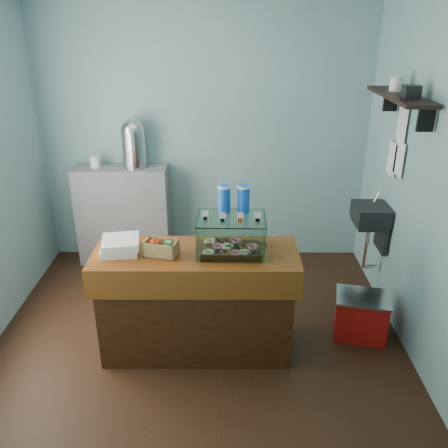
{
  "coord_description": "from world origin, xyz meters",
  "views": [
    {
      "loc": [
        0.24,
        -3.51,
        2.58
      ],
      "look_at": [
        0.22,
        -0.15,
        1.1
      ],
      "focal_mm": 38.0,
      "sensor_mm": 36.0,
      "label": 1
    }
  ],
  "objects_px": {
    "display_case": "(231,232)",
    "coffee_urn": "(133,142)",
    "red_cooler": "(361,316)",
    "counter": "(197,301)"
  },
  "relations": [
    {
      "from": "display_case",
      "to": "coffee_urn",
      "type": "xyz_separation_m",
      "value": [
        -1.01,
        1.55,
        0.31
      ]
    },
    {
      "from": "coffee_urn",
      "to": "red_cooler",
      "type": "distance_m",
      "value": 2.82
    },
    {
      "from": "display_case",
      "to": "red_cooler",
      "type": "relative_size",
      "value": 1.03
    },
    {
      "from": "counter",
      "to": "coffee_urn",
      "type": "relative_size",
      "value": 3.08
    },
    {
      "from": "coffee_urn",
      "to": "red_cooler",
      "type": "xyz_separation_m",
      "value": [
        2.14,
        -1.41,
        -1.17
      ]
    },
    {
      "from": "display_case",
      "to": "coffee_urn",
      "type": "height_order",
      "value": "coffee_urn"
    },
    {
      "from": "coffee_urn",
      "to": "display_case",
      "type": "bearing_deg",
      "value": -56.95
    },
    {
      "from": "coffee_urn",
      "to": "red_cooler",
      "type": "relative_size",
      "value": 1.02
    },
    {
      "from": "counter",
      "to": "red_cooler",
      "type": "height_order",
      "value": "counter"
    },
    {
      "from": "counter",
      "to": "display_case",
      "type": "distance_m",
      "value": 0.66
    }
  ]
}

